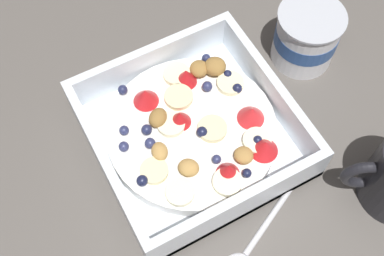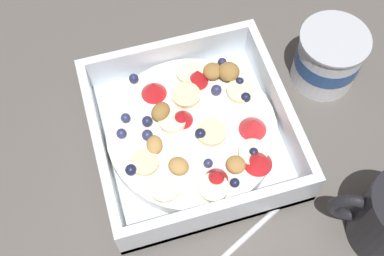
% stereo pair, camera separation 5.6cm
% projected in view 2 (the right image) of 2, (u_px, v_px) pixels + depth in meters
% --- Properties ---
extents(ground_plane, '(2.40, 2.40, 0.00)m').
position_uv_depth(ground_plane, '(181.00, 159.00, 0.58)').
color(ground_plane, '#56514C').
extents(fruit_bowl, '(0.22, 0.22, 0.06)m').
position_uv_depth(fruit_bowl, '(193.00, 132.00, 0.57)').
color(fruit_bowl, white).
rests_on(fruit_bowl, ground).
extents(yogurt_cup, '(0.08, 0.08, 0.08)m').
position_uv_depth(yogurt_cup, '(328.00, 58.00, 0.60)').
color(yogurt_cup, white).
rests_on(yogurt_cup, ground).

